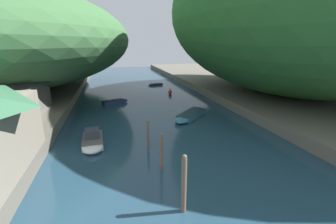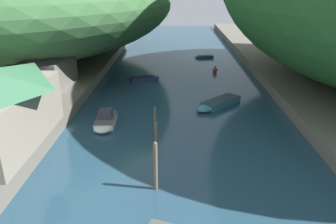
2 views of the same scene
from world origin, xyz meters
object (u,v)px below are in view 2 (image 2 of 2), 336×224
(boat_near_quay, at_px, (204,57))
(boat_moored_right, at_px, (216,104))
(boathouse_shed, at_px, (45,63))
(channel_buoy_near, at_px, (215,70))
(boat_small_dinghy, at_px, (146,79))
(boat_cabin_cruiser, at_px, (105,121))

(boat_near_quay, bearing_deg, boat_moored_right, 167.11)
(boathouse_shed, relative_size, channel_buoy_near, 7.90)
(channel_buoy_near, bearing_deg, boat_moored_right, -95.82)
(boat_small_dinghy, bearing_deg, boat_near_quay, 125.12)
(boathouse_shed, height_order, channel_buoy_near, boathouse_shed)
(boathouse_shed, height_order, boat_near_quay, boathouse_shed)
(boathouse_shed, relative_size, boat_small_dinghy, 2.06)
(boat_near_quay, relative_size, boat_cabin_cruiser, 0.77)
(boat_small_dinghy, xyz_separation_m, channel_buoy_near, (10.19, 4.80, 0.11))
(boathouse_shed, distance_m, boat_cabin_cruiser, 12.90)
(boathouse_shed, distance_m, boat_moored_right, 20.65)
(boathouse_shed, relative_size, boat_moored_right, 1.52)
(boat_small_dinghy, xyz_separation_m, boat_cabin_cruiser, (-2.67, -15.41, 0.13))
(boat_moored_right, height_order, boat_small_dinghy, boat_moored_right)
(boat_cabin_cruiser, bearing_deg, boat_moored_right, -157.40)
(boathouse_shed, bearing_deg, boat_cabin_cruiser, -45.66)
(boat_moored_right, distance_m, boat_small_dinghy, 13.26)
(boat_near_quay, distance_m, channel_buoy_near, 10.15)
(boat_moored_right, bearing_deg, boat_small_dinghy, -3.89)
(boat_near_quay, bearing_deg, boat_cabin_cruiser, 146.95)
(boat_moored_right, bearing_deg, channel_buoy_near, -50.63)
(boat_moored_right, relative_size, boat_cabin_cruiser, 1.26)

